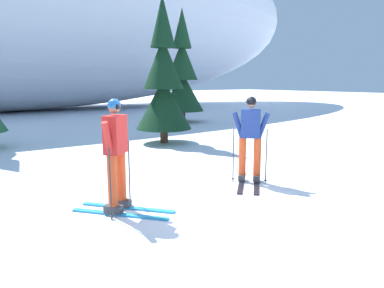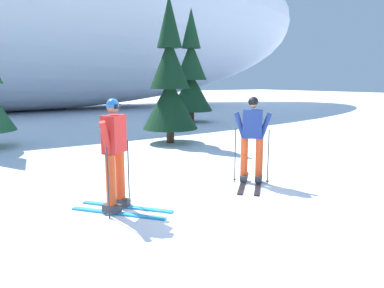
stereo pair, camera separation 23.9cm
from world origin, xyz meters
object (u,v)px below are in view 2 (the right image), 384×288
(skier_navy_jacket, at_px, (252,139))
(pine_tree_center_right, at_px, (170,83))
(skier_red_jacket, at_px, (115,153))
(pine_tree_far_right, at_px, (191,75))

(skier_navy_jacket, relative_size, pine_tree_center_right, 0.37)
(skier_red_jacket, distance_m, pine_tree_far_right, 12.89)
(skier_navy_jacket, xyz_separation_m, skier_red_jacket, (-2.94, -0.01, 0.03))
(skier_navy_jacket, distance_m, pine_tree_center_right, 5.34)
(skier_red_jacket, bearing_deg, pine_tree_center_right, 52.14)
(pine_tree_far_right, bearing_deg, skier_navy_jacket, -117.09)
(skier_navy_jacket, relative_size, pine_tree_far_right, 0.31)
(skier_red_jacket, height_order, pine_tree_center_right, pine_tree_center_right)
(skier_navy_jacket, xyz_separation_m, pine_tree_center_right, (1.05, 5.12, 1.09))
(skier_navy_jacket, height_order, pine_tree_center_right, pine_tree_center_right)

